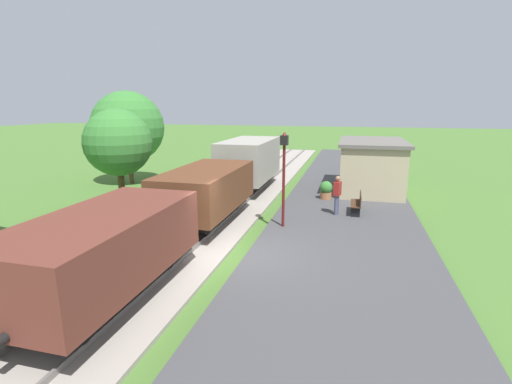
# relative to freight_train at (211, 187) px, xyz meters

# --- Properties ---
(ground_plane) EXTENTS (160.00, 160.00, 0.00)m
(ground_plane) POSITION_rel_freight_train_xyz_m (2.40, -3.70, -1.51)
(ground_plane) COLOR #47702D
(platform_slab) EXTENTS (6.00, 60.00, 0.25)m
(platform_slab) POSITION_rel_freight_train_xyz_m (5.60, -3.70, -1.38)
(platform_slab) COLOR #424244
(platform_slab) RESTS_ON ground
(track_ballast) EXTENTS (3.80, 60.00, 0.12)m
(track_ballast) POSITION_rel_freight_train_xyz_m (-0.00, -3.70, -1.45)
(track_ballast) COLOR #9E9389
(track_ballast) RESTS_ON ground
(rail_near) EXTENTS (0.07, 60.00, 0.14)m
(rail_near) POSITION_rel_freight_train_xyz_m (0.72, -3.70, -1.32)
(rail_near) COLOR slate
(rail_near) RESTS_ON track_ballast
(rail_far) EXTENTS (0.07, 60.00, 0.14)m
(rail_far) POSITION_rel_freight_train_xyz_m (-0.72, -3.70, -1.32)
(rail_far) COLOR slate
(rail_far) RESTS_ON track_ballast
(freight_train) EXTENTS (2.50, 19.40, 2.72)m
(freight_train) POSITION_rel_freight_train_xyz_m (0.00, 0.00, 0.00)
(freight_train) COLOR brown
(freight_train) RESTS_ON rail_near
(station_hut) EXTENTS (3.50, 5.80, 2.78)m
(station_hut) POSITION_rel_freight_train_xyz_m (6.80, 6.98, 0.15)
(station_hut) COLOR tan
(station_hut) RESTS_ON platform_slab
(bench_near_hut) EXTENTS (0.42, 1.50, 0.91)m
(bench_near_hut) POSITION_rel_freight_train_xyz_m (6.08, 1.92, -0.78)
(bench_near_hut) COLOR #422819
(bench_near_hut) RESTS_ON platform_slab
(bench_down_platform) EXTENTS (0.42, 1.50, 0.91)m
(bench_down_platform) POSITION_rel_freight_train_xyz_m (6.08, 11.61, -0.78)
(bench_down_platform) COLOR #422819
(bench_down_platform) RESTS_ON platform_slab
(person_waiting) EXTENTS (0.34, 0.43, 1.71)m
(person_waiting) POSITION_rel_freight_train_xyz_m (5.20, 1.49, -0.32)
(person_waiting) COLOR #474C66
(person_waiting) RESTS_ON platform_slab
(potted_planter) EXTENTS (0.64, 0.64, 0.92)m
(potted_planter) POSITION_rel_freight_train_xyz_m (4.55, 4.20, -0.78)
(potted_planter) COLOR #9E6642
(potted_planter) RESTS_ON platform_slab
(lamp_post_near) EXTENTS (0.28, 0.28, 3.70)m
(lamp_post_near) POSITION_rel_freight_train_xyz_m (3.24, -0.68, 1.30)
(lamp_post_near) COLOR #591414
(lamp_post_near) RESTS_ON platform_slab
(tree_trackside_mid) EXTENTS (2.83, 2.83, 4.79)m
(tree_trackside_mid) POSITION_rel_freight_train_xyz_m (-3.88, -0.71, 1.85)
(tree_trackside_mid) COLOR #4C3823
(tree_trackside_mid) RESTS_ON ground
(tree_trackside_far) EXTENTS (4.46, 4.46, 5.79)m
(tree_trackside_far) POSITION_rel_freight_train_xyz_m (-7.91, 6.20, 2.05)
(tree_trackside_far) COLOR #4C3823
(tree_trackside_far) RESTS_ON ground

